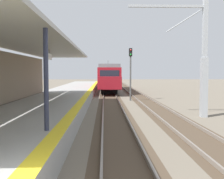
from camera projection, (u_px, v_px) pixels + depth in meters
station_platform at (52, 105)px, 20.23m from camera, size 5.00×80.00×0.91m
station_building_with_canopy at (5, 75)px, 15.73m from camera, size 4.85×24.00×4.43m
track_pair_nearest_platform at (112, 104)px, 24.37m from camera, size 2.34×120.00×0.16m
track_pair_middle at (151, 104)px, 24.47m from camera, size 2.34×120.00×0.16m
approaching_train at (108, 77)px, 42.40m from camera, size 2.93×19.60×4.76m
rail_signal_post at (131, 69)px, 27.89m from camera, size 0.32×0.34×5.20m
catenary_pylon_far_side at (200, 60)px, 17.62m from camera, size 5.00×0.40×7.50m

